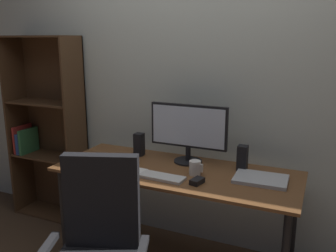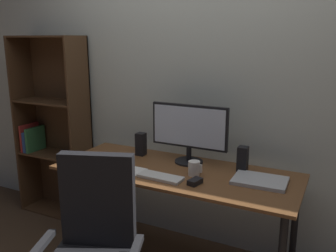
{
  "view_description": "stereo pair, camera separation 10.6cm",
  "coord_description": "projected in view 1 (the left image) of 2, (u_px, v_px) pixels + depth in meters",
  "views": [
    {
      "loc": [
        0.87,
        -2.08,
        1.59
      ],
      "look_at": [
        -0.06,
        0.02,
        1.03
      ],
      "focal_mm": 38.28,
      "sensor_mm": 36.0,
      "label": 1
    },
    {
      "loc": [
        0.97,
        -2.04,
        1.59
      ],
      "look_at": [
        -0.06,
        0.02,
        1.03
      ],
      "focal_mm": 38.28,
      "sensor_mm": 36.0,
      "label": 2
    }
  ],
  "objects": [
    {
      "name": "keyboard",
      "position": [
        162.0,
        177.0,
        2.24
      ],
      "size": [
        0.29,
        0.12,
        0.02
      ],
      "primitive_type": "cube",
      "rotation": [
        0.0,
        0.0,
        -0.04
      ],
      "color": "silver",
      "rests_on": "desk"
    },
    {
      "name": "monitor",
      "position": [
        188.0,
        129.0,
        2.49
      ],
      "size": [
        0.56,
        0.2,
        0.41
      ],
      "color": "black",
      "rests_on": "desk"
    },
    {
      "name": "speaker_left",
      "position": [
        139.0,
        144.0,
        2.67
      ],
      "size": [
        0.06,
        0.07,
        0.17
      ],
      "primitive_type": "cube",
      "color": "black",
      "rests_on": "desk"
    },
    {
      "name": "speaker_right",
      "position": [
        242.0,
        158.0,
        2.36
      ],
      "size": [
        0.06,
        0.07,
        0.17
      ],
      "primitive_type": "cube",
      "color": "black",
      "rests_on": "desk"
    },
    {
      "name": "coffee_mug",
      "position": [
        195.0,
        168.0,
        2.29
      ],
      "size": [
        0.09,
        0.08,
        0.09
      ],
      "color": "white",
      "rests_on": "desk"
    },
    {
      "name": "back_wall",
      "position": [
        201.0,
        79.0,
        2.7
      ],
      "size": [
        6.4,
        0.1,
        2.6
      ],
      "primitive_type": "cube",
      "color": "beige",
      "rests_on": "ground"
    },
    {
      "name": "laptop",
      "position": [
        261.0,
        179.0,
        2.21
      ],
      "size": [
        0.33,
        0.24,
        0.02
      ],
      "primitive_type": "cube",
      "rotation": [
        0.0,
        0.0,
        0.03
      ],
      "color": "#B7BABC",
      "rests_on": "desk"
    },
    {
      "name": "paper_sheet",
      "position": [
        123.0,
        174.0,
        2.32
      ],
      "size": [
        0.23,
        0.31,
        0.0
      ],
      "primitive_type": "cube",
      "rotation": [
        0.0,
        0.0,
        -0.06
      ],
      "color": "white",
      "rests_on": "desk"
    },
    {
      "name": "mouse",
      "position": [
        197.0,
        181.0,
        2.16
      ],
      "size": [
        0.08,
        0.11,
        0.03
      ],
      "primitive_type": "cube",
      "rotation": [
        0.0,
        0.0,
        -0.22
      ],
      "color": "black",
      "rests_on": "desk"
    },
    {
      "name": "bookshelf",
      "position": [
        48.0,
        130.0,
        3.21
      ],
      "size": [
        0.68,
        0.28,
        1.62
      ],
      "color": "#4C331E",
      "rests_on": "ground"
    },
    {
      "name": "desk",
      "position": [
        176.0,
        182.0,
        2.41
      ],
      "size": [
        1.62,
        0.64,
        0.74
      ],
      "color": "brown",
      "rests_on": "ground"
    }
  ]
}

